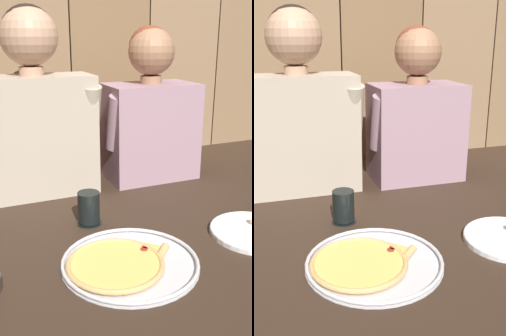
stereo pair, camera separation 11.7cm
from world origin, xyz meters
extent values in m
plane|color=#332319|center=(0.00, 0.00, 0.00)|extent=(3.20, 3.20, 0.00)
cylinder|color=silver|center=(-0.11, -0.11, 0.00)|extent=(0.35, 0.35, 0.01)
torus|color=silver|center=(-0.11, -0.11, 0.01)|extent=(0.35, 0.35, 0.01)
cylinder|color=#B23823|center=(-0.15, -0.12, 0.01)|extent=(0.24, 0.24, 0.00)
cylinder|color=#EFC660|center=(-0.15, -0.12, 0.01)|extent=(0.23, 0.23, 0.01)
torus|color=tan|center=(-0.15, -0.12, 0.01)|extent=(0.25, 0.25, 0.01)
cube|color=#EABC56|center=(-0.05, -0.09, 0.01)|extent=(0.09, 0.09, 0.01)
cylinder|color=tan|center=(-0.02, -0.11, 0.02)|extent=(0.05, 0.05, 0.02)
cylinder|color=#A3281E|center=(-0.05, -0.08, 0.02)|extent=(0.02, 0.02, 0.00)
cylinder|color=#A3281E|center=(-0.06, -0.09, 0.02)|extent=(0.02, 0.02, 0.00)
cylinder|color=black|center=(-0.14, 0.15, 0.00)|extent=(0.08, 0.08, 0.01)
cylinder|color=black|center=(-0.14, 0.15, 0.05)|extent=(0.07, 0.07, 0.10)
cube|color=#B2A38E|center=(-0.22, 0.46, 0.21)|extent=(0.41, 0.18, 0.42)
cylinder|color=tan|center=(-0.22, 0.46, 0.43)|extent=(0.08, 0.08, 0.03)
sphere|color=tan|center=(-0.22, 0.46, 0.54)|extent=(0.19, 0.19, 0.19)
sphere|color=black|center=(-0.22, 0.48, 0.56)|extent=(0.17, 0.17, 0.17)
cylinder|color=#B2A38E|center=(-0.04, 0.42, 0.27)|extent=(0.08, 0.13, 0.24)
cube|color=gray|center=(0.22, 0.46, 0.19)|extent=(0.35, 0.21, 0.37)
cylinder|color=#9E7051|center=(0.22, 0.46, 0.39)|extent=(0.08, 0.08, 0.03)
sphere|color=#9E7051|center=(0.22, 0.46, 0.49)|extent=(0.17, 0.17, 0.17)
sphere|color=brown|center=(0.22, 0.48, 0.50)|extent=(0.16, 0.16, 0.16)
cylinder|color=gray|center=(0.07, 0.42, 0.24)|extent=(0.08, 0.12, 0.22)
cylinder|color=gray|center=(0.38, 0.42, 0.24)|extent=(0.08, 0.11, 0.21)
cube|color=#846546|center=(-0.18, 0.79, 0.63)|extent=(0.36, 0.03, 1.26)
cube|color=brown|center=(0.18, 0.79, 0.63)|extent=(0.36, 0.03, 1.26)
cube|color=#896A4C|center=(0.55, 0.79, 0.63)|extent=(0.36, 0.03, 1.26)
camera|label=1|loc=(-0.47, -0.92, 0.55)|focal=42.97mm
camera|label=2|loc=(-0.36, -0.96, 0.55)|focal=42.97mm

